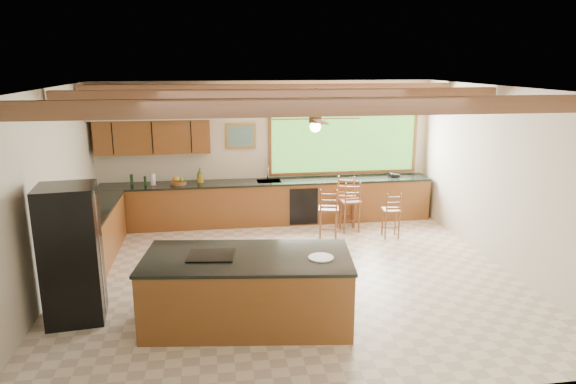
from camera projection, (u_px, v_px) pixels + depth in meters
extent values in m
plane|color=beige|center=(289.00, 276.00, 8.33)|extent=(7.20, 7.20, 0.00)
cube|color=beige|center=(267.00, 151.00, 11.08)|extent=(7.20, 0.04, 3.00)
cube|color=beige|center=(341.00, 267.00, 4.85)|extent=(7.20, 0.04, 3.00)
cube|color=beige|center=(45.00, 195.00, 7.45)|extent=(0.04, 6.50, 3.00)
cube|color=beige|center=(504.00, 179.00, 8.48)|extent=(0.04, 6.50, 3.00)
cube|color=tan|center=(290.00, 88.00, 7.59)|extent=(7.20, 6.50, 0.04)
cube|color=#885B44|center=(310.00, 107.00, 6.09)|extent=(7.10, 0.15, 0.22)
cube|color=#885B44|center=(285.00, 96.00, 8.11)|extent=(7.10, 0.15, 0.22)
cube|color=#885B44|center=(271.00, 90.00, 9.83)|extent=(7.10, 0.15, 0.22)
cube|color=brown|center=(153.00, 137.00, 10.46)|extent=(2.30, 0.35, 0.70)
cube|color=beige|center=(151.00, 107.00, 10.24)|extent=(2.60, 0.50, 0.48)
cylinder|color=#FFEABF|center=(115.00, 119.00, 10.20)|extent=(0.10, 0.10, 0.01)
cylinder|color=#FFEABF|center=(187.00, 118.00, 10.40)|extent=(0.10, 0.10, 0.01)
cube|color=#68B440|center=(344.00, 142.00, 11.25)|extent=(3.20, 0.04, 1.30)
cube|color=#B18336|center=(241.00, 136.00, 10.88)|extent=(0.64, 0.03, 0.54)
cube|color=#3E7159|center=(241.00, 136.00, 10.86)|extent=(0.54, 0.01, 0.44)
cube|color=brown|center=(269.00, 203.00, 11.01)|extent=(7.00, 0.65, 0.88)
cube|color=black|center=(269.00, 182.00, 10.90)|extent=(7.04, 0.69, 0.04)
cube|color=brown|center=(96.00, 233.00, 9.05)|extent=(0.65, 2.35, 0.88)
cube|color=black|center=(93.00, 208.00, 8.94)|extent=(0.69, 2.39, 0.04)
cube|color=black|center=(304.00, 207.00, 10.80)|extent=(0.60, 0.02, 0.78)
cube|color=silver|center=(269.00, 182.00, 10.90)|extent=(0.50, 0.38, 0.03)
cylinder|color=silver|center=(268.00, 172.00, 11.05)|extent=(0.03, 0.03, 0.30)
cylinder|color=silver|center=(268.00, 167.00, 10.92)|extent=(0.03, 0.20, 0.03)
cylinder|color=silver|center=(153.00, 179.00, 10.48)|extent=(0.10, 0.10, 0.25)
cylinder|color=#163819|center=(132.00, 179.00, 10.59)|extent=(0.06, 0.06, 0.21)
cylinder|color=#163819|center=(145.00, 181.00, 10.50)|extent=(0.05, 0.05, 0.19)
cube|color=black|center=(394.00, 175.00, 11.27)|extent=(0.23, 0.20, 0.09)
cube|color=brown|center=(248.00, 291.00, 6.77)|extent=(2.79, 1.55, 0.90)
cube|color=black|center=(247.00, 257.00, 6.65)|extent=(2.84, 1.60, 0.04)
cube|color=black|center=(211.00, 255.00, 6.64)|extent=(0.65, 0.54, 0.02)
cylinder|color=silver|center=(321.00, 257.00, 6.57)|extent=(0.33, 0.33, 0.02)
cube|color=black|center=(72.00, 254.00, 6.75)|extent=(0.79, 0.77, 1.85)
cube|color=silver|center=(100.00, 253.00, 6.80)|extent=(0.03, 0.05, 1.70)
cube|color=brown|center=(346.00, 195.00, 10.74)|extent=(0.48, 0.48, 0.04)
cylinder|color=brown|center=(340.00, 213.00, 10.65)|extent=(0.04, 0.04, 0.65)
cylinder|color=brown|center=(355.00, 213.00, 10.70)|extent=(0.04, 0.04, 0.65)
cylinder|color=brown|center=(336.00, 209.00, 10.95)|extent=(0.04, 0.04, 0.65)
cylinder|color=brown|center=(351.00, 208.00, 11.00)|extent=(0.04, 0.04, 0.65)
cube|color=brown|center=(350.00, 201.00, 10.40)|extent=(0.40, 0.40, 0.04)
cylinder|color=brown|center=(344.00, 219.00, 10.31)|extent=(0.04, 0.04, 0.62)
cylinder|color=brown|center=(359.00, 218.00, 10.36)|extent=(0.04, 0.04, 0.62)
cylinder|color=brown|center=(341.00, 215.00, 10.60)|extent=(0.04, 0.04, 0.62)
cylinder|color=brown|center=(355.00, 214.00, 10.64)|extent=(0.04, 0.04, 0.62)
cube|color=brown|center=(328.00, 209.00, 9.85)|extent=(0.46, 0.46, 0.04)
cylinder|color=brown|center=(322.00, 228.00, 9.77)|extent=(0.04, 0.04, 0.62)
cylinder|color=brown|center=(338.00, 227.00, 9.81)|extent=(0.04, 0.04, 0.62)
cylinder|color=brown|center=(319.00, 223.00, 10.06)|extent=(0.04, 0.04, 0.62)
cylinder|color=brown|center=(334.00, 222.00, 10.10)|extent=(0.04, 0.04, 0.62)
cube|color=brown|center=(391.00, 210.00, 10.05)|extent=(0.36, 0.36, 0.04)
cylinder|color=brown|center=(386.00, 226.00, 9.98)|extent=(0.03, 0.03, 0.55)
cylinder|color=brown|center=(399.00, 226.00, 10.02)|extent=(0.03, 0.03, 0.55)
cylinder|color=brown|center=(382.00, 222.00, 10.23)|extent=(0.03, 0.03, 0.55)
cylinder|color=brown|center=(395.00, 222.00, 10.27)|extent=(0.03, 0.03, 0.55)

